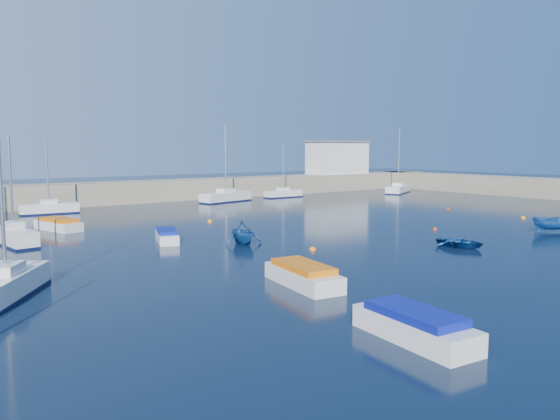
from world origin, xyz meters
TOP-DOWN VIEW (x-y plane):
  - ground at (0.00, 0.00)m, footprint 220.00×220.00m
  - back_wall at (0.00, 46.00)m, footprint 96.00×4.50m
  - right_arm at (44.00, 32.00)m, footprint 4.50×32.00m
  - harbor_office at (30.00, 46.00)m, footprint 10.00×4.00m
  - sailboat_1 at (-24.62, 6.94)m, footprint 4.62×5.83m
  - sailboat_3 at (-21.73, 21.56)m, footprint 2.29×5.67m
  - sailboat_5 at (-15.31, 39.20)m, footprint 5.75×2.04m
  - sailboat_6 at (5.77, 39.74)m, footprint 7.51×3.78m
  - sailboat_7 at (15.26, 40.53)m, footprint 5.51×1.62m
  - sailboat_8 at (33.83, 36.56)m, footprint 7.59×5.46m
  - motorboat_0 at (-12.55, 1.04)m, footprint 2.38×5.10m
  - motorboat_1 at (-12.67, 16.51)m, footprint 2.44×3.99m
  - motorboat_2 at (-17.45, 27.05)m, footprint 2.90×5.06m
  - motorboat_3 at (-14.17, -7.20)m, footprint 2.12×4.90m
  - dinghy_center at (2.49, 2.97)m, footprint 2.79×3.54m
  - dinghy_left at (-8.73, 12.68)m, footprint 3.03×3.41m
  - dinghy_right at (14.31, 2.84)m, footprint 3.61×2.89m
  - buoy_0 at (-6.28, 7.95)m, footprint 0.48×0.48m
  - buoy_1 at (7.67, 9.15)m, footprint 0.39×0.39m
  - buoy_2 at (20.53, 8.94)m, footprint 0.47×0.47m
  - buoy_3 at (-4.97, 24.26)m, footprint 0.47×0.47m
  - buoy_4 at (21.16, 17.99)m, footprint 0.43×0.43m

SIDE VIEW (x-z plane):
  - ground at x=0.00m, z-range 0.00..0.00m
  - buoy_0 at x=-6.28m, z-range -0.24..0.24m
  - buoy_1 at x=7.67m, z-range -0.20..0.20m
  - buoy_2 at x=20.53m, z-range -0.23..0.23m
  - buoy_3 at x=-4.97m, z-range -0.23..0.23m
  - buoy_4 at x=21.16m, z-range -0.22..0.22m
  - dinghy_center at x=2.49m, z-range 0.00..0.66m
  - motorboat_1 at x=-12.67m, z-range -0.03..0.89m
  - motorboat_2 at x=-17.45m, z-range -0.03..0.96m
  - motorboat_0 at x=-12.55m, z-range -0.03..1.06m
  - motorboat_3 at x=-14.17m, z-range -0.03..1.08m
  - sailboat_7 at x=15.26m, z-range -3.10..4.18m
  - sailboat_5 at x=-15.31m, z-range -3.18..4.37m
  - sailboat_8 at x=33.83m, z-range -4.26..5.47m
  - sailboat_1 at x=-24.62m, z-range -3.32..4.56m
  - sailboat_3 at x=-21.73m, z-range -3.10..4.39m
  - dinghy_right at x=14.31m, z-range 0.00..1.33m
  - sailboat_6 at x=5.77m, z-range -4.09..5.43m
  - dinghy_left at x=-8.73m, z-range 0.00..1.65m
  - back_wall at x=0.00m, z-range 0.00..2.60m
  - right_arm at x=44.00m, z-range 0.00..2.60m
  - harbor_office at x=30.00m, z-range 2.60..7.60m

